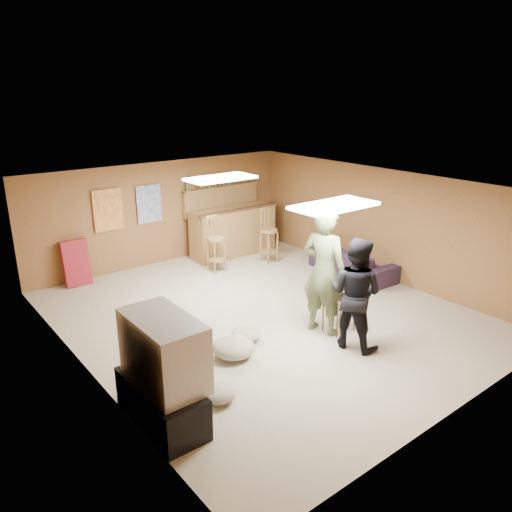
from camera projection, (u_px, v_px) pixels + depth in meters
ground at (263, 314)px, 8.51m from camera, size 7.00×7.00×0.00m
ceiling at (264, 187)px, 7.80m from camera, size 6.00×7.00×0.02m
wall_back at (162, 213)px, 10.76m from camera, size 6.00×0.02×2.20m
wall_front at (461, 331)px, 5.55m from camera, size 6.00×0.02×2.20m
wall_left at (82, 299)px, 6.40m from camera, size 0.02×7.00×2.20m
wall_right at (381, 224)px, 9.91m from camera, size 0.02×7.00×2.20m
tv_stand at (162, 402)px, 5.72m from camera, size 0.55×1.30×0.50m
dvd_box at (179, 403)px, 5.88m from camera, size 0.35×0.50×0.08m
tv_body at (164, 350)px, 5.55m from camera, size 0.60×1.10×0.80m
tv_screen at (188, 342)px, 5.74m from camera, size 0.02×0.95×0.65m
bar_counter at (233, 231)px, 11.41m from camera, size 2.00×0.60×1.10m
bar_lip at (239, 210)px, 11.04m from camera, size 2.10×0.12×0.05m
bar_shelf at (221, 187)px, 11.44m from camera, size 2.00×0.18×0.05m
bar_backing at (221, 200)px, 11.55m from camera, size 2.00×0.14×0.60m
poster_left at (108, 210)px, 9.95m from camera, size 0.60×0.03×0.85m
poster_right at (149, 204)px, 10.47m from camera, size 0.55×0.03×0.80m
folding_chair_stack at (76, 263)px, 9.65m from camera, size 0.50×0.26×0.91m
ceiling_panel_front at (334, 206)px, 6.70m from camera, size 1.20×0.60×0.04m
ceiling_panel_back at (221, 178)px, 8.71m from camera, size 1.20×0.60×0.04m
person_olive at (324, 272)px, 7.62m from camera, size 0.65×0.83×2.01m
person_black at (355, 293)px, 7.23m from camera, size 0.84×0.96×1.68m
sofa at (353, 261)px, 10.26m from camera, size 0.85×1.94×0.55m
tray_table at (339, 312)px, 7.85m from camera, size 0.61×0.56×0.64m
cup_red_near at (335, 291)px, 7.69m from camera, size 0.09×0.09×0.11m
cup_red_far at (347, 291)px, 7.69m from camera, size 0.08×0.08×0.11m
cup_blue at (341, 286)px, 7.87m from camera, size 0.10×0.10×0.12m
bar_stool_left at (216, 246)px, 10.34m from camera, size 0.39×0.39×1.10m
bar_stool_right at (269, 236)px, 10.88m from camera, size 0.43×0.43×1.20m
cushion_near_tv at (234, 347)px, 7.15m from camera, size 0.73×0.73×0.27m
cushion_mid at (246, 334)px, 7.61m from camera, size 0.48×0.48×0.20m
cushion_far at (218, 393)px, 6.16m from camera, size 0.47×0.47×0.20m
bottle_row at (209, 182)px, 11.17m from camera, size 1.20×0.08×0.26m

